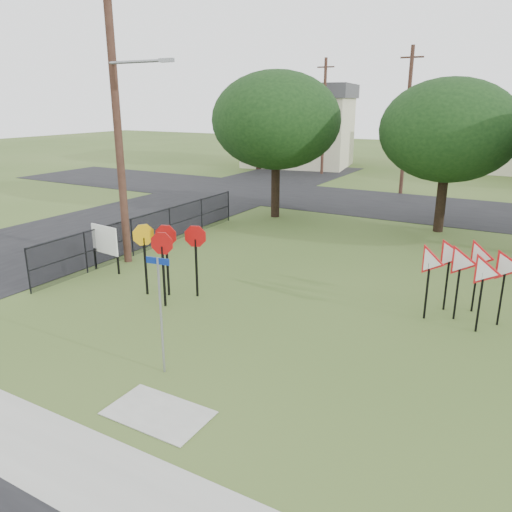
{
  "coord_description": "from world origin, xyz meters",
  "views": [
    {
      "loc": [
        5.76,
        -8.68,
        5.79
      ],
      "look_at": [
        -0.89,
        3.0,
        1.6
      ],
      "focal_mm": 35.0,
      "sensor_mm": 36.0,
      "label": 1
    }
  ],
  "objects_px": {
    "stop_sign_cluster": "(167,245)",
    "info_board": "(105,241)",
    "yield_sign_cluster": "(467,265)",
    "street_name_sign": "(161,307)"
  },
  "relations": [
    {
      "from": "yield_sign_cluster",
      "to": "stop_sign_cluster",
      "type": "bearing_deg",
      "value": -160.97
    },
    {
      "from": "stop_sign_cluster",
      "to": "info_board",
      "type": "relative_size",
      "value": 1.36
    },
    {
      "from": "info_board",
      "to": "street_name_sign",
      "type": "bearing_deg",
      "value": -35.13
    },
    {
      "from": "stop_sign_cluster",
      "to": "yield_sign_cluster",
      "type": "distance_m",
      "value": 8.48
    },
    {
      "from": "street_name_sign",
      "to": "info_board",
      "type": "relative_size",
      "value": 1.6
    },
    {
      "from": "stop_sign_cluster",
      "to": "info_board",
      "type": "distance_m",
      "value": 3.65
    },
    {
      "from": "info_board",
      "to": "stop_sign_cluster",
      "type": "bearing_deg",
      "value": -13.57
    },
    {
      "from": "street_name_sign",
      "to": "info_board",
      "type": "bearing_deg",
      "value": 144.87
    },
    {
      "from": "stop_sign_cluster",
      "to": "yield_sign_cluster",
      "type": "bearing_deg",
      "value": 19.03
    },
    {
      "from": "street_name_sign",
      "to": "yield_sign_cluster",
      "type": "height_order",
      "value": "street_name_sign"
    }
  ]
}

